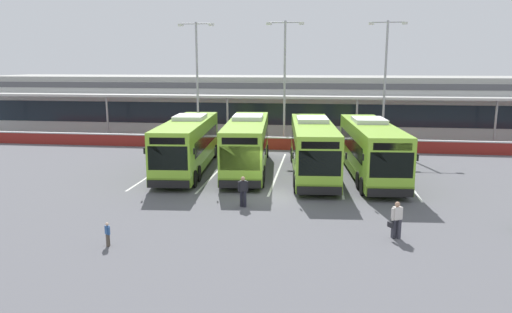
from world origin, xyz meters
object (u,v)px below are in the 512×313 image
coach_bus_right_centre (370,150)px  lamp_post_east (385,76)px  coach_bus_leftmost (188,145)px  pedestrian_in_dark_coat (243,191)px  pedestrian_child (108,233)px  lamp_post_centre (285,76)px  coach_bus_centre (313,149)px  pedestrian_with_handbag (396,219)px  lamp_post_west (197,76)px  coach_bus_left_centre (247,145)px

coach_bus_right_centre → lamp_post_east: size_ratio=1.12×
coach_bus_leftmost → pedestrian_in_dark_coat: coach_bus_leftmost is taller
pedestrian_child → lamp_post_centre: 25.96m
coach_bus_centre → pedestrian_with_handbag: size_ratio=7.60×
coach_bus_leftmost → lamp_post_west: lamp_post_west is taller
pedestrian_in_dark_coat → coach_bus_leftmost: bearing=122.8°
coach_bus_leftmost → coach_bus_left_centre: bearing=7.3°
lamp_post_west → lamp_post_centre: 7.98m
coach_bus_left_centre → lamp_post_west: lamp_post_west is taller
pedestrian_in_dark_coat → lamp_post_west: size_ratio=0.15×
coach_bus_leftmost → pedestrian_child: size_ratio=12.26×
coach_bus_centre → lamp_post_west: 16.07m
pedestrian_with_handbag → lamp_post_west: size_ratio=0.15×
lamp_post_west → pedestrian_with_handbag: bearing=-57.2°
coach_bus_centre → pedestrian_in_dark_coat: bearing=-113.7°
coach_bus_centre → lamp_post_centre: (-2.75, 10.82, 4.50)m
lamp_post_west → coach_bus_centre: bearing=-46.0°
lamp_post_west → lamp_post_centre: (7.97, -0.27, 0.00)m
coach_bus_leftmost → pedestrian_in_dark_coat: 9.64m
coach_bus_right_centre → pedestrian_in_dark_coat: bearing=-132.5°
coach_bus_left_centre → coach_bus_right_centre: bearing=-5.0°
lamp_post_centre → lamp_post_east: 8.78m
pedestrian_child → coach_bus_leftmost: bearing=92.4°
coach_bus_left_centre → pedestrian_in_dark_coat: 8.71m
coach_bus_leftmost → pedestrian_child: (0.58, -14.20, -1.24)m
lamp_post_centre → coach_bus_leftmost: bearing=-119.1°
coach_bus_centre → pedestrian_in_dark_coat: (-3.43, -7.80, -0.91)m
coach_bus_leftmost → lamp_post_west: bearing=100.9°
pedestrian_in_dark_coat → lamp_post_west: bearing=111.1°
pedestrian_in_dark_coat → lamp_post_centre: bearing=87.9°
pedestrian_child → pedestrian_in_dark_coat: bearing=53.0°
lamp_post_centre → lamp_post_east: (8.73, 0.92, 0.00)m
pedestrian_with_handbag → lamp_post_east: (2.20, 23.16, 5.43)m
coach_bus_left_centre → coach_bus_centre: size_ratio=1.00×
pedestrian_child → lamp_post_centre: (5.30, 24.75, 5.75)m
pedestrian_child → lamp_post_centre: bearing=77.9°
lamp_post_east → lamp_post_west: bearing=-177.8°
coach_bus_leftmost → coach_bus_right_centre: bearing=-0.9°
lamp_post_centre → lamp_post_east: size_ratio=1.00×
coach_bus_centre → pedestrian_in_dark_coat: 8.57m
coach_bus_left_centre → pedestrian_in_dark_coat: (1.11, -8.59, -0.91)m
coach_bus_right_centre → pedestrian_with_handbag: (-0.00, -11.48, -0.93)m
coach_bus_leftmost → pedestrian_in_dark_coat: (5.20, -8.07, -0.91)m
coach_bus_left_centre → pedestrian_child: coach_bus_left_centre is taller
lamp_post_east → coach_bus_left_centre: bearing=-133.9°
coach_bus_left_centre → pedestrian_in_dark_coat: coach_bus_left_centre is taller
pedestrian_in_dark_coat → pedestrian_child: bearing=-127.0°
coach_bus_centre → lamp_post_east: lamp_post_east is taller
coach_bus_leftmost → pedestrian_child: 14.27m
pedestrian_with_handbag → lamp_post_centre: lamp_post_centre is taller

